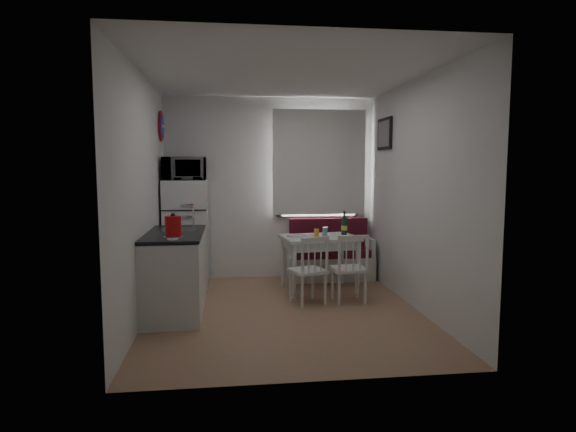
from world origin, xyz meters
The scene contains 22 objects.
floor centered at (0.00, 0.00, 0.00)m, with size 3.00×3.50×0.02m, color #A57557.
ceiling centered at (0.00, 0.00, 2.60)m, with size 3.00×3.50×0.02m, color white.
wall_back centered at (0.00, 1.75, 1.30)m, with size 3.00×0.02×2.60m, color white.
wall_front centered at (0.00, -1.75, 1.30)m, with size 3.00×0.02×2.60m, color white.
wall_left centered at (-1.50, 0.00, 1.30)m, with size 0.02×3.50×2.60m, color white.
wall_right centered at (1.50, 0.00, 1.30)m, with size 0.02×3.50×2.60m, color white.
window centered at (0.70, 1.72, 1.62)m, with size 1.22×0.06×1.47m, color white.
curtain centered at (0.70, 1.65, 1.68)m, with size 1.35×0.02×1.50m, color white.
kitchen_counter centered at (-1.20, 0.16, 0.46)m, with size 0.62×1.32×1.16m.
wall_sign centered at (-1.47, 1.45, 2.15)m, with size 0.40×0.40×0.03m, color #1C2AAA.
picture_frame centered at (1.48, 1.10, 2.05)m, with size 0.04×0.52×0.42m, color black.
bench centered at (0.84, 1.51, 0.29)m, with size 1.21×0.46×0.86m.
dining_table centered at (0.56, 0.89, 0.63)m, with size 1.03×0.79×0.71m.
chair_left centered at (0.31, 0.24, 0.50)m, with size 0.48×0.48×0.44m.
chair_right centered at (0.81, 0.24, 0.51)m, with size 0.40×0.39×0.44m.
fridge centered at (-1.18, 1.40, 0.72)m, with size 0.57×0.57×1.44m, color white.
microwave centered at (-1.18, 1.35, 1.59)m, with size 0.56×0.38×0.31m, color white.
kettle centered at (-1.15, -0.38, 1.03)m, with size 0.19×0.19×0.26m, color #B60E0F.
wine_bottle centered at (0.91, 0.99, 0.87)m, with size 0.08×0.08×0.32m, color #123A21, non-canonical shape.
drinking_glass_orange centered at (0.51, 0.84, 0.77)m, with size 0.06×0.06×0.10m, color gold.
drinking_glass_blue centered at (0.64, 0.94, 0.77)m, with size 0.07×0.07×0.11m, color #6E9FBB.
plate centered at (0.26, 0.91, 0.72)m, with size 0.26×0.26×0.02m, color white.
Camera 1 is at (-0.60, -5.19, 1.63)m, focal length 30.00 mm.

